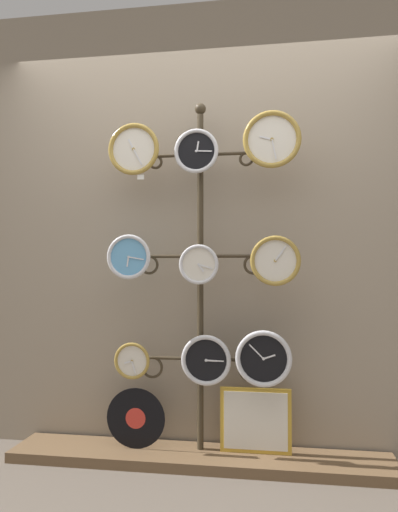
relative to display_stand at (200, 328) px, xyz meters
name	(u,v)px	position (x,y,z in m)	size (l,w,h in m)	color
ground_plane	(188,490)	(0.00, -0.41, -0.77)	(12.00, 12.00, 0.00)	brown
shop_wall	(204,224)	(0.00, 0.16, 0.63)	(4.40, 0.04, 2.80)	gray
low_shelf	(199,458)	(0.00, -0.06, -0.74)	(2.20, 0.36, 0.06)	brown
display_stand	(200,328)	(0.00, 0.00, 0.00)	(0.74, 0.34, 2.11)	#382D1E
clock_top_left	(134,149)	(-0.38, -0.09, 1.06)	(0.31, 0.04, 0.31)	silver
clock_top_center	(196,151)	(-0.01, -0.09, 1.03)	(0.26, 0.04, 0.26)	black
clock_top_right	(272,139)	(0.42, -0.10, 1.08)	(0.33, 0.04, 0.33)	silver
clock_middle_left	(129,257)	(-0.40, -0.11, 0.42)	(0.26, 0.04, 0.26)	#60A8DB
clock_middle_center	(199,264)	(0.01, -0.11, 0.38)	(0.23, 0.04, 0.23)	silver
clock_middle_right	(275,261)	(0.44, -0.10, 0.40)	(0.28, 0.04, 0.28)	silver
clock_bottom_left	(132,361)	(-0.39, -0.08, -0.19)	(0.21, 0.04, 0.21)	silver
clock_bottom_center	(206,360)	(0.05, -0.08, -0.17)	(0.29, 0.04, 0.29)	black
clock_bottom_right	(264,359)	(0.37, -0.12, -0.15)	(0.31, 0.04, 0.31)	black
vinyl_record	(136,418)	(-0.38, -0.05, -0.53)	(0.35, 0.01, 0.35)	black
picture_frame	(256,420)	(0.32, -0.02, -0.52)	(0.41, 0.02, 0.37)	gold
price_tag_upper	(141,177)	(-0.34, -0.09, 0.89)	(0.04, 0.00, 0.03)	white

